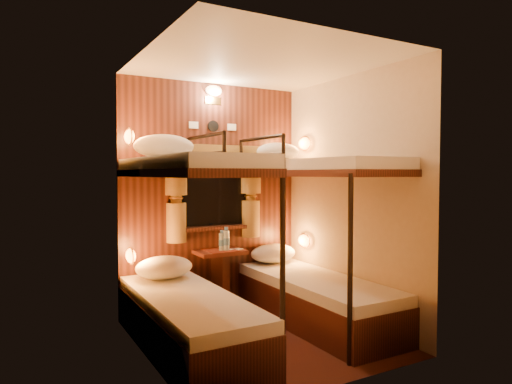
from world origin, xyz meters
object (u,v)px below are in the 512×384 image
bunk_right (315,266)px  table (220,273)px  bottle_right (226,240)px  bunk_left (188,282)px  bottle_left (222,242)px

bunk_right → table: size_ratio=2.90×
bottle_right → bunk_left: bearing=-133.5°
bunk_left → bunk_right: size_ratio=1.00×
bunk_left → bunk_right: bearing=0.0°
bottle_right → bottle_left: bearing=154.4°
bottle_left → bottle_right: bottle_right is taller
bottle_right → bunk_right: bearing=-50.7°
bunk_left → table: (0.65, 0.78, -0.14)m
bunk_right → table: bunk_right is taller
bottle_left → bottle_right: size_ratio=0.86×
bottle_left → bunk_left: bearing=-131.0°
bunk_right → bottle_right: 0.97m
bunk_left → bottle_right: (0.70, 0.73, 0.20)m
bottle_left → table: bearing=102.6°
bunk_left → bottle_right: bearing=46.5°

